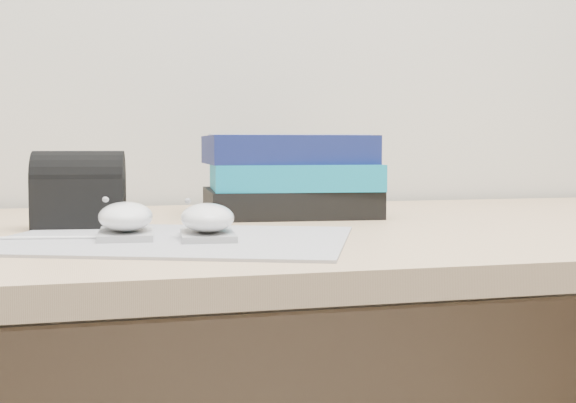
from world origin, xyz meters
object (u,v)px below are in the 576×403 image
object	(u,v)px
desk	(297,380)
mouse_rear	(126,220)
mouse_front	(207,221)
pouch	(79,191)
book_stack	(289,176)

from	to	relation	value
desk	mouse_rear	size ratio (longest dim) A/B	13.75
mouse_front	pouch	world-z (taller)	pouch
desk	pouch	xyz separation A→B (m)	(-0.30, -0.04, 0.28)
mouse_rear	mouse_front	size ratio (longest dim) A/B	1.02
desk	pouch	world-z (taller)	pouch
mouse_rear	desk	bearing A→B (deg)	35.62
desk	mouse_rear	bearing A→B (deg)	-144.38
mouse_front	pouch	distance (m)	0.22
desk	book_stack	bearing A→B (deg)	82.67
mouse_front	book_stack	distance (m)	0.34
mouse_rear	book_stack	bearing A→B (deg)	44.57
desk	mouse_front	bearing A→B (deg)	-127.71
mouse_rear	pouch	size ratio (longest dim) A/B	0.95
mouse_front	pouch	bearing A→B (deg)	128.35
mouse_rear	mouse_front	world-z (taller)	mouse_rear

